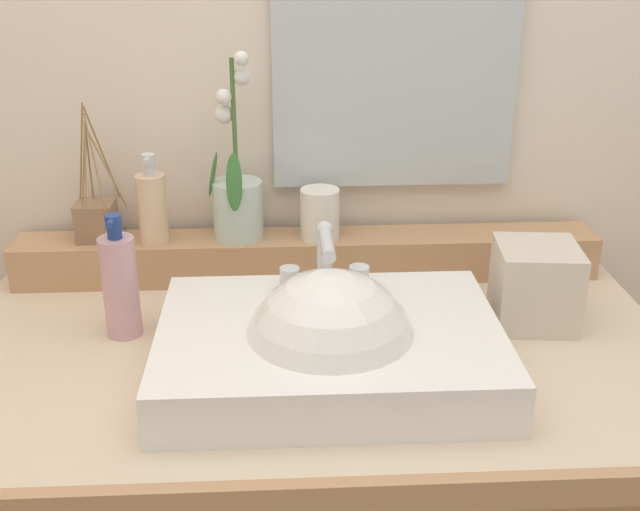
# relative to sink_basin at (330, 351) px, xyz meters

# --- Properties ---
(wall_back) EXTENTS (3.07, 0.20, 2.56)m
(wall_back) POSITION_rel_sink_basin_xyz_m (-0.02, 0.53, 0.39)
(wall_back) COLOR beige
(wall_back) RESTS_ON ground
(back_ledge) EXTENTS (1.07, 0.10, 0.08)m
(back_ledge) POSITION_rel_sink_basin_xyz_m (-0.02, 0.35, -0.00)
(back_ledge) COLOR tan
(back_ledge) RESTS_ON vanity_cabinet
(sink_basin) EXTENTS (0.50, 0.36, 0.28)m
(sink_basin) POSITION_rel_sink_basin_xyz_m (0.00, 0.00, 0.00)
(sink_basin) COLOR white
(sink_basin) RESTS_ON vanity_cabinet
(potted_plant) EXTENTS (0.10, 0.11, 0.34)m
(potted_plant) POSITION_rel_sink_basin_xyz_m (-0.15, 0.36, 0.12)
(potted_plant) COLOR silver
(potted_plant) RESTS_ON back_ledge
(soap_dispenser) EXTENTS (0.05, 0.05, 0.17)m
(soap_dispenser) POSITION_rel_sink_basin_xyz_m (-0.30, 0.34, 0.11)
(soap_dispenser) COLOR beige
(soap_dispenser) RESTS_ON back_ledge
(tumbler_cup) EXTENTS (0.07, 0.07, 0.09)m
(tumbler_cup) POSITION_rel_sink_basin_xyz_m (0.00, 0.35, 0.09)
(tumbler_cup) COLOR silver
(tumbler_cup) RESTS_ON back_ledge
(reed_diffuser) EXTENTS (0.09, 0.10, 0.25)m
(reed_diffuser) POSITION_rel_sink_basin_xyz_m (-0.40, 0.36, 0.08)
(reed_diffuser) COLOR #8A684C
(reed_diffuser) RESTS_ON back_ledge
(lotion_bottle) EXTENTS (0.06, 0.06, 0.20)m
(lotion_bottle) POSITION_rel_sink_basin_xyz_m (-0.32, 0.14, 0.05)
(lotion_bottle) COLOR #CB9AA4
(lotion_bottle) RESTS_ON vanity_cabinet
(tissue_box) EXTENTS (0.14, 0.14, 0.13)m
(tissue_box) POSITION_rel_sink_basin_xyz_m (0.35, 0.15, 0.03)
(tissue_box) COLOR beige
(tissue_box) RESTS_ON vanity_cabinet
(mirror) EXTENTS (0.44, 0.02, 0.51)m
(mirror) POSITION_rel_sink_basin_xyz_m (0.14, 0.41, 0.37)
(mirror) COLOR silver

